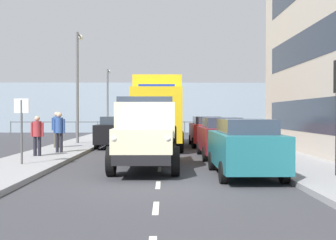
{
  "coord_description": "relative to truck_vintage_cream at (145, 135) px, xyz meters",
  "views": [
    {
      "loc": [
        -0.18,
        10.76,
        1.87
      ],
      "look_at": [
        -0.35,
        -10.23,
        1.55
      ],
      "focal_mm": 42.36,
      "sensor_mm": 36.0,
      "label": 1
    }
  ],
  "objects": [
    {
      "name": "ground_plane",
      "position": [
        -0.47,
        -5.9,
        -1.18
      ],
      "size": [
        80.0,
        80.0,
        0.0
      ],
      "primitive_type": "plane",
      "color": "#38383D"
    },
    {
      "name": "sidewalk_left",
      "position": [
        -5.33,
        -5.9,
        -1.1
      ],
      "size": [
        2.68,
        35.96,
        0.15
      ],
      "primitive_type": "cube",
      "color": "gray",
      "rests_on": "ground_plane"
    },
    {
      "name": "sidewalk_right",
      "position": [
        4.39,
        -5.9,
        -1.1
      ],
      "size": [
        2.68,
        35.96,
        0.15
      ],
      "primitive_type": "cube",
      "color": "gray",
      "rests_on": "ground_plane"
    },
    {
      "name": "road_centreline_markings",
      "position": [
        -0.47,
        -5.3,
        -1.17
      ],
      "size": [
        0.12,
        31.97,
        0.01
      ],
      "color": "silver",
      "rests_on": "ground_plane"
    },
    {
      "name": "sea_horizon",
      "position": [
        -0.47,
        -26.88,
        1.32
      ],
      "size": [
        80.0,
        0.8,
        5.0
      ],
      "primitive_type": "cube",
      "color": "#8C9EAD",
      "rests_on": "ground_plane"
    },
    {
      "name": "seawall_railing",
      "position": [
        -0.47,
        -23.28,
        -0.26
      ],
      "size": [
        28.08,
        0.08,
        1.2
      ],
      "color": "#4C5156",
      "rests_on": "ground_plane"
    },
    {
      "name": "truck_vintage_cream",
      "position": [
        0.0,
        0.0,
        0.0
      ],
      "size": [
        2.17,
        5.64,
        2.43
      ],
      "color": "black",
      "rests_on": "ground_plane"
    },
    {
      "name": "lorry_cargo_yellow",
      "position": [
        -0.25,
        -8.76,
        0.9
      ],
      "size": [
        2.58,
        8.2,
        3.87
      ],
      "color": "gold",
      "rests_on": "ground_plane"
    },
    {
      "name": "car_teal_kerbside_near",
      "position": [
        -3.04,
        1.34,
        -0.28
      ],
      "size": [
        1.83,
        4.14,
        1.72
      ],
      "color": "#1E6670",
      "rests_on": "ground_plane"
    },
    {
      "name": "car_maroon_kerbside_1",
      "position": [
        -3.04,
        -3.68,
        -0.28
      ],
      "size": [
        1.79,
        4.37,
        1.72
      ],
      "color": "maroon",
      "rests_on": "ground_plane"
    },
    {
      "name": "car_red_kerbside_2",
      "position": [
        -3.04,
        -9.68,
        -0.28
      ],
      "size": [
        1.81,
        4.27,
        1.72
      ],
      "color": "#B21E1E",
      "rests_on": "ground_plane"
    },
    {
      "name": "car_black_oppositeside_0",
      "position": [
        2.09,
        -9.16,
        -0.28
      ],
      "size": [
        1.91,
        4.67,
        1.72
      ],
      "color": "black",
      "rests_on": "ground_plane"
    },
    {
      "name": "car_white_oppositeside_1",
      "position": [
        2.09,
        -15.09,
        -0.28
      ],
      "size": [
        1.96,
        4.47,
        1.72
      ],
      "color": "white",
      "rests_on": "ground_plane"
    },
    {
      "name": "pedestrian_with_bag",
      "position": [
        4.58,
        -3.04,
        -0.07
      ],
      "size": [
        0.53,
        0.34,
        1.64
      ],
      "color": "black",
      "rests_on": "sidewalk_right"
    },
    {
      "name": "pedestrian_couple_b",
      "position": [
        4.07,
        -4.5,
        0.03
      ],
      "size": [
        0.53,
        0.34,
        1.79
      ],
      "color": "black",
      "rests_on": "sidewalk_right"
    },
    {
      "name": "pedestrian_by_lamp",
      "position": [
        4.88,
        -7.08,
        0.06
      ],
      "size": [
        0.53,
        0.34,
        1.83
      ],
      "color": "#4C473D",
      "rests_on": "sidewalk_right"
    },
    {
      "name": "lamp_post_promenade",
      "position": [
        4.51,
        -10.36,
        2.87
      ],
      "size": [
        0.32,
        1.14,
        6.56
      ],
      "color": "#59595B",
      "rests_on": "sidewalk_right"
    },
    {
      "name": "lamp_post_far",
      "position": [
        4.33,
        -21.44,
        2.38
      ],
      "size": [
        0.32,
        1.14,
        5.63
      ],
      "color": "#59595B",
      "rests_on": "sidewalk_right"
    },
    {
      "name": "street_sign",
      "position": [
        4.27,
        -0.42,
        0.5
      ],
      "size": [
        0.5,
        0.07,
        2.25
      ],
      "color": "#4C4C4C",
      "rests_on": "sidewalk_right"
    }
  ]
}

